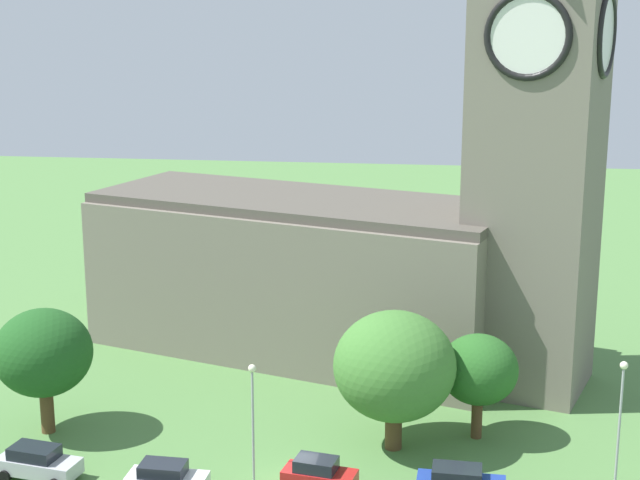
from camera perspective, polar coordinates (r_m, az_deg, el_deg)
ground_plane at (r=69.92m, az=0.42°, el=-8.42°), size 200.00×200.00×0.00m
church at (r=72.07m, az=2.98°, el=0.49°), size 39.66×22.18×35.28m
car_silver at (r=58.83m, az=-16.15°, el=-12.36°), size 4.98×2.86×1.92m
car_white at (r=55.52m, az=-8.97°, el=-13.61°), size 4.45×2.28×1.89m
car_red at (r=55.28m, az=-0.08°, el=-13.54°), size 4.29×2.62×1.93m
streetlamp_west_mid at (r=54.76m, az=-3.95°, el=-9.55°), size 0.44×0.44×7.03m
streetlamp_central at (r=55.48m, az=17.14°, el=-9.36°), size 0.44×0.44×7.78m
tree_churchyard at (r=60.96m, az=9.24°, el=-7.49°), size 4.83×4.83×6.66m
tree_riverside_west at (r=63.02m, az=-15.85°, el=-6.37°), size 6.07×6.07×8.01m
tree_riverside_east at (r=58.64m, az=4.37°, el=-7.36°), size 7.33×7.33×8.59m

